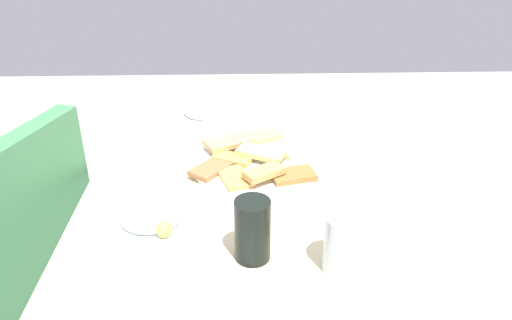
% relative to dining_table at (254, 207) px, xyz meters
% --- Properties ---
extents(dining_table, '(1.19, 0.77, 0.76)m').
position_rel_dining_table_xyz_m(dining_table, '(0.00, 0.00, 0.00)').
color(dining_table, beige).
rests_on(dining_table, ground_plane).
extents(dining_chair, '(0.53, 0.53, 0.92)m').
position_rel_dining_table_xyz_m(dining_chair, '(-0.09, 0.60, -0.15)').
color(dining_chair, '#3D794D').
rests_on(dining_chair, ground_plane).
extents(pide_platter, '(0.34, 0.34, 0.04)m').
position_rel_dining_table_xyz_m(pide_platter, '(0.06, -0.01, 0.10)').
color(pide_platter, white).
rests_on(pide_platter, dining_table).
extents(salad_plate_greens, '(0.24, 0.24, 0.05)m').
position_rel_dining_table_xyz_m(salad_plate_greens, '(-0.19, 0.21, 0.10)').
color(salad_plate_greens, white).
rests_on(salad_plate_greens, dining_table).
extents(salad_plate_rice, '(0.20, 0.20, 0.06)m').
position_rel_dining_table_xyz_m(salad_plate_rice, '(0.36, 0.15, 0.11)').
color(salad_plate_rice, white).
rests_on(salad_plate_rice, dining_table).
extents(soda_can, '(0.09, 0.09, 0.12)m').
position_rel_dining_table_xyz_m(soda_can, '(-0.30, 0.01, 0.15)').
color(soda_can, black).
rests_on(soda_can, dining_table).
extents(drinking_glass, '(0.08, 0.08, 0.11)m').
position_rel_dining_table_xyz_m(drinking_glass, '(-0.34, -0.15, 0.14)').
color(drinking_glass, silver).
rests_on(drinking_glass, dining_table).
extents(paper_napkin, '(0.15, 0.15, 0.00)m').
position_rel_dining_table_xyz_m(paper_napkin, '(-0.41, 0.09, 0.09)').
color(paper_napkin, white).
rests_on(paper_napkin, dining_table).
extents(fork, '(0.17, 0.06, 0.00)m').
position_rel_dining_table_xyz_m(fork, '(-0.41, 0.07, 0.09)').
color(fork, silver).
rests_on(fork, paper_napkin).
extents(spoon, '(0.17, 0.07, 0.00)m').
position_rel_dining_table_xyz_m(spoon, '(-0.41, 0.11, 0.09)').
color(spoon, silver).
rests_on(spoon, paper_napkin).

